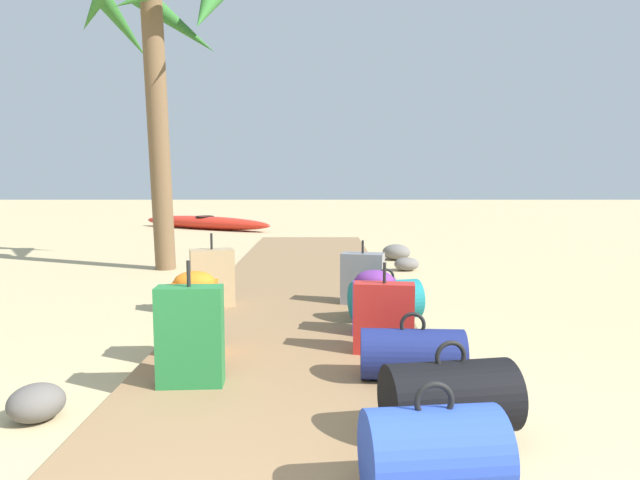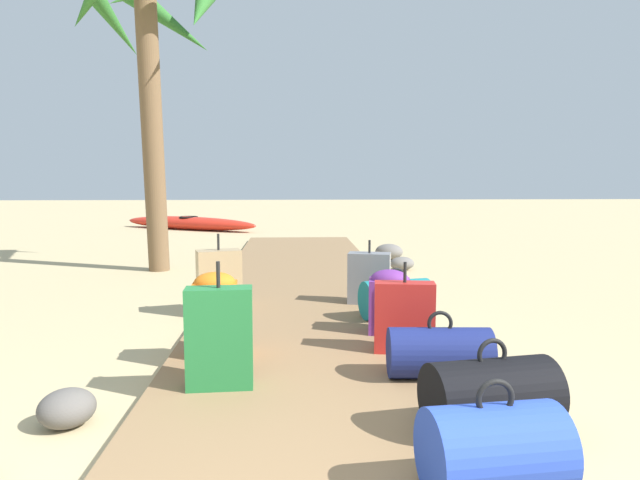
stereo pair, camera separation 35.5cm
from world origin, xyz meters
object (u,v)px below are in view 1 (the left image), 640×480
Objects in this scene: suitcase_red at (383,318)px; kayak at (204,223)px; duffel_bag_teal at (385,299)px; palm_tree_near_left at (153,43)px; duffel_bag_blue at (432,454)px; backpack_purple at (373,300)px; duffel_bag_black at (448,397)px; suitcase_tan at (211,278)px; suitcase_green at (189,336)px; duffel_bag_navy at (411,354)px; backpack_orange at (194,311)px; suitcase_grey at (361,278)px.

suitcase_red is 11.58m from kayak.
palm_tree_near_left is at bearing 133.03° from duffel_bag_teal.
backpack_purple is (-0.00, 2.42, 0.09)m from duffel_bag_blue.
duffel_bag_black is 3.32m from suitcase_tan.
palm_tree_near_left is at bearing 127.49° from backpack_purple.
suitcase_green is at bearing 155.47° from duffel_bag_black.
duffel_bag_navy is 12.14m from kayak.
backpack_purple is at bearing 90.01° from duffel_bag_blue.
palm_tree_near_left reaches higher than kayak.
backpack_orange is at bearing 125.82° from duffel_bag_blue.
duffel_bag_black is at bearing -85.35° from duffel_bag_navy.
palm_tree_near_left reaches higher than duffel_bag_black.
suitcase_tan is (-0.28, 2.17, -0.02)m from suitcase_green.
suitcase_red is at bearing -87.79° from backpack_purple.
backpack_orange is 2.12m from suitcase_grey.
duffel_bag_navy is 0.91× the size of suitcase_tan.
kayak is at bearing 96.24° from palm_tree_near_left.
backpack_orange is 0.78× the size of suitcase_green.
suitcase_grey is 3.52m from duffel_bag_blue.
duffel_bag_blue is (-0.15, -2.91, 0.01)m from duffel_bag_teal.
duffel_bag_blue reaches higher than duffel_bag_navy.
backpack_purple is (1.36, 0.54, -0.04)m from backpack_orange.
suitcase_tan reaches higher than backpack_orange.
palm_tree_near_left reaches higher than duffel_bag_teal.
kayak is (-2.01, 9.49, -0.19)m from suitcase_tan.
suitcase_grey is at bearing 94.20° from duffel_bag_black.
palm_tree_near_left is 1.07× the size of kayak.
suitcase_green is (0.11, -0.63, -0.01)m from backpack_orange.
duffel_bag_black is at bearing -24.53° from suitcase_green.
duffel_bag_teal is 5.24m from palm_tree_near_left.
backpack_orange is 0.64m from suitcase_green.
palm_tree_near_left reaches higher than duffel_bag_blue.
backpack_orange is 11.25m from kayak.
suitcase_red reaches higher than duffel_bag_teal.
suitcase_red is 0.52m from backpack_purple.
duffel_bag_teal is 2.17m from suitcase_green.
suitcase_tan reaches higher than duffel_bag_navy.
suitcase_tan is 9.71m from kayak.
kayak is at bearing 101.95° from suitcase_tan.
backpack_orange is at bearing -158.33° from backpack_purple.
suitcase_grey is at bearing 61.55° from suitcase_green.
duffel_bag_teal is 1.83m from backpack_orange.
suitcase_tan is 0.18× the size of kayak.
backpack_purple reaches higher than duffel_bag_blue.
duffel_bag_teal is 0.17× the size of kayak.
duffel_bag_black reaches higher than kayak.
duffel_bag_blue is 13.39m from kayak.
duffel_bag_blue is at bearing -95.86° from duffel_bag_navy.
duffel_bag_navy is 1.40m from suitcase_green.
suitcase_red is at bearing -55.97° from palm_tree_near_left.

